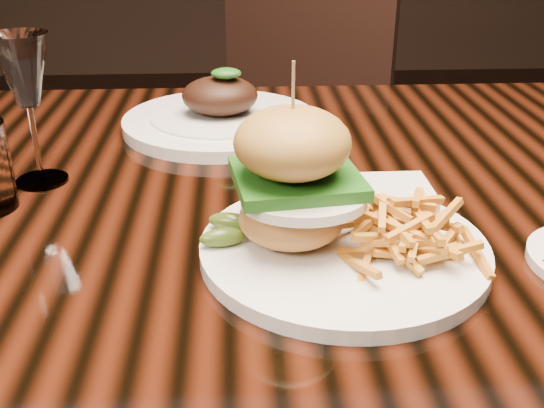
{
  "coord_description": "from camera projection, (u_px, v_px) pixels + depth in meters",
  "views": [
    {
      "loc": [
        -0.06,
        -0.7,
        1.07
      ],
      "look_at": [
        -0.03,
        -0.17,
        0.81
      ],
      "focal_mm": 42.0,
      "sensor_mm": 36.0,
      "label": 1
    }
  ],
  "objects": [
    {
      "name": "far_dish",
      "position": [
        221.0,
        116.0,
        0.96
      ],
      "size": [
        0.3,
        0.3,
        0.09
      ],
      "rotation": [
        0.0,
        0.0,
        0.38
      ],
      "color": "silver",
      "rests_on": "dining_table"
    },
    {
      "name": "wine_glass",
      "position": [
        24.0,
        76.0,
        0.73
      ],
      "size": [
        0.07,
        0.07,
        0.18
      ],
      "color": "white",
      "rests_on": "dining_table"
    },
    {
      "name": "burger_plate",
      "position": [
        334.0,
        212.0,
        0.61
      ],
      "size": [
        0.28,
        0.28,
        0.19
      ],
      "rotation": [
        0.0,
        0.0,
        -0.07
      ],
      "color": "silver",
      "rests_on": "dining_table"
    },
    {
      "name": "dining_table",
      "position": [
        291.0,
        242.0,
        0.81
      ],
      "size": [
        1.6,
        0.9,
        0.75
      ],
      "color": "black",
      "rests_on": "ground"
    },
    {
      "name": "ramekin",
      "position": [
        393.0,
        201.0,
        0.7
      ],
      "size": [
        0.09,
        0.09,
        0.04
      ],
      "primitive_type": "cube",
      "rotation": [
        0.0,
        0.0,
        -0.23
      ],
      "color": "silver",
      "rests_on": "dining_table"
    },
    {
      "name": "chair_far",
      "position": [
        293.0,
        120.0,
        1.66
      ],
      "size": [
        0.61,
        0.61,
        0.95
      ],
      "rotation": [
        0.0,
        0.0,
        -0.43
      ],
      "color": "black",
      "rests_on": "ground"
    }
  ]
}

